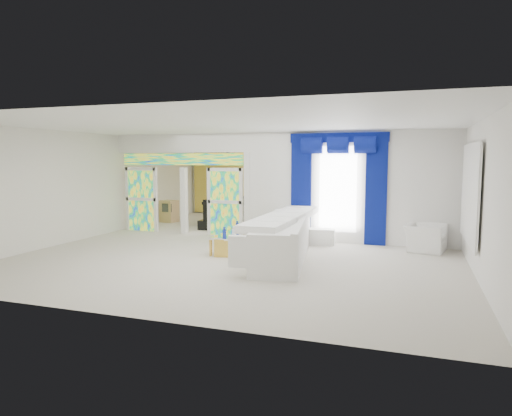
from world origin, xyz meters
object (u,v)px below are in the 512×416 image
at_px(white_sofa, 285,238).
at_px(console_table, 311,236).
at_px(coffee_table, 236,242).
at_px(armchair, 425,238).
at_px(grand_piano, 231,211).

height_order(white_sofa, console_table, white_sofa).
height_order(coffee_table, armchair, armchair).
bearing_deg(armchair, white_sofa, 130.93).
xyz_separation_m(armchair, grand_piano, (-6.35, 2.96, 0.12)).
bearing_deg(grand_piano, white_sofa, -54.91).
bearing_deg(coffee_table, armchair, 17.49).
relative_size(coffee_table, console_table, 1.50).
bearing_deg(coffee_table, white_sofa, -12.53).
distance_m(white_sofa, console_table, 1.74).
relative_size(coffee_table, armchair, 1.84).
xyz_separation_m(console_table, grand_piano, (-3.49, 2.96, 0.24)).
height_order(console_table, grand_piano, grand_piano).
bearing_deg(white_sofa, armchair, 19.30).
height_order(white_sofa, armchair, white_sofa).
bearing_deg(grand_piano, console_table, -39.92).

